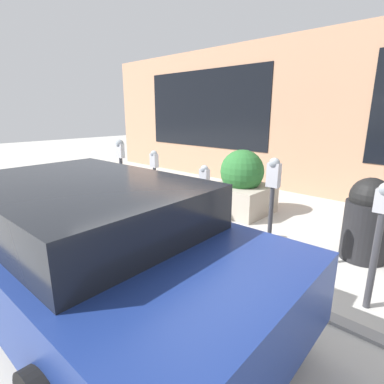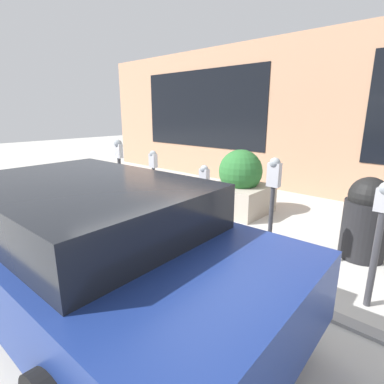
{
  "view_description": "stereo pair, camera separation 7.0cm",
  "coord_description": "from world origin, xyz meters",
  "px_view_note": "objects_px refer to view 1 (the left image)",
  "views": [
    {
      "loc": [
        -2.91,
        2.97,
        2.07
      ],
      "look_at": [
        0.0,
        -0.13,
        0.92
      ],
      "focal_mm": 28.0,
      "sensor_mm": 36.0,
      "label": 1
    },
    {
      "loc": [
        -2.85,
        3.01,
        2.07
      ],
      "look_at": [
        0.0,
        -0.13,
        0.92
      ],
      "focal_mm": 28.0,
      "sensor_mm": 36.0,
      "label": 2
    }
  ],
  "objects_px": {
    "parking_meter_fourth": "(155,176)",
    "planter_box": "(241,185)",
    "parking_meter_nearest": "(380,226)",
    "parking_meter_second": "(272,192)",
    "trash_bin": "(367,220)",
    "parking_meter_middle": "(204,195)",
    "parked_car_front": "(78,236)",
    "parking_meter_farthest": "(121,163)"
  },
  "relations": [
    {
      "from": "parking_meter_fourth",
      "to": "planter_box",
      "type": "height_order",
      "value": "parking_meter_fourth"
    },
    {
      "from": "parking_meter_nearest",
      "to": "planter_box",
      "type": "height_order",
      "value": "parking_meter_nearest"
    },
    {
      "from": "parking_meter_second",
      "to": "trash_bin",
      "type": "bearing_deg",
      "value": -124.43
    },
    {
      "from": "parking_meter_middle",
      "to": "planter_box",
      "type": "height_order",
      "value": "planter_box"
    },
    {
      "from": "planter_box",
      "to": "trash_bin",
      "type": "height_order",
      "value": "planter_box"
    },
    {
      "from": "parking_meter_second",
      "to": "parked_car_front",
      "type": "bearing_deg",
      "value": 59.02
    },
    {
      "from": "parking_meter_nearest",
      "to": "parking_meter_fourth",
      "type": "height_order",
      "value": "parking_meter_fourth"
    },
    {
      "from": "parking_meter_nearest",
      "to": "parking_meter_farthest",
      "type": "relative_size",
      "value": 0.92
    },
    {
      "from": "planter_box",
      "to": "trash_bin",
      "type": "bearing_deg",
      "value": 167.71
    },
    {
      "from": "parking_meter_nearest",
      "to": "parking_meter_middle",
      "type": "xyz_separation_m",
      "value": [
        2.36,
        -0.0,
        -0.13
      ]
    },
    {
      "from": "parking_meter_fourth",
      "to": "parking_meter_farthest",
      "type": "xyz_separation_m",
      "value": [
        1.08,
        -0.02,
        0.11
      ]
    },
    {
      "from": "parking_meter_fourth",
      "to": "parked_car_front",
      "type": "height_order",
      "value": "parking_meter_fourth"
    },
    {
      "from": "parking_meter_fourth",
      "to": "parking_meter_middle",
      "type": "bearing_deg",
      "value": -179.45
    },
    {
      "from": "parking_meter_middle",
      "to": "trash_bin",
      "type": "height_order",
      "value": "parking_meter_middle"
    },
    {
      "from": "parking_meter_second",
      "to": "parking_meter_middle",
      "type": "xyz_separation_m",
      "value": [
        1.16,
        -0.03,
        -0.27
      ]
    },
    {
      "from": "parking_meter_nearest",
      "to": "trash_bin",
      "type": "xyz_separation_m",
      "value": [
        0.36,
        -1.2,
        -0.34
      ]
    },
    {
      "from": "parking_meter_middle",
      "to": "parking_meter_fourth",
      "type": "bearing_deg",
      "value": 0.55
    },
    {
      "from": "parked_car_front",
      "to": "parking_meter_farthest",
      "type": "bearing_deg",
      "value": -44.95
    },
    {
      "from": "parking_meter_nearest",
      "to": "parking_meter_middle",
      "type": "height_order",
      "value": "parking_meter_nearest"
    },
    {
      "from": "parking_meter_nearest",
      "to": "trash_bin",
      "type": "distance_m",
      "value": 1.3
    },
    {
      "from": "parking_meter_middle",
      "to": "parking_meter_farthest",
      "type": "distance_m",
      "value": 2.26
    },
    {
      "from": "parking_meter_middle",
      "to": "trash_bin",
      "type": "relative_size",
      "value": 1.07
    },
    {
      "from": "parking_meter_second",
      "to": "parking_meter_farthest",
      "type": "height_order",
      "value": "parking_meter_farthest"
    },
    {
      "from": "parking_meter_farthest",
      "to": "planter_box",
      "type": "xyz_separation_m",
      "value": [
        -1.77,
        -1.73,
        -0.49
      ]
    },
    {
      "from": "parking_meter_nearest",
      "to": "parking_meter_fourth",
      "type": "xyz_separation_m",
      "value": [
        3.53,
        0.01,
        0.02
      ]
    },
    {
      "from": "parking_meter_farthest",
      "to": "parked_car_front",
      "type": "xyz_separation_m",
      "value": [
        -2.2,
        2.04,
        -0.31
      ]
    },
    {
      "from": "parking_meter_farthest",
      "to": "parked_car_front",
      "type": "relative_size",
      "value": 0.31
    },
    {
      "from": "parking_meter_nearest",
      "to": "trash_bin",
      "type": "height_order",
      "value": "parking_meter_nearest"
    },
    {
      "from": "parking_meter_middle",
      "to": "parking_meter_fourth",
      "type": "xyz_separation_m",
      "value": [
        1.17,
        0.01,
        0.14
      ]
    },
    {
      "from": "trash_bin",
      "to": "parking_meter_second",
      "type": "bearing_deg",
      "value": 55.57
    },
    {
      "from": "parking_meter_nearest",
      "to": "trash_bin",
      "type": "relative_size",
      "value": 1.17
    },
    {
      "from": "parking_meter_farthest",
      "to": "parking_meter_middle",
      "type": "bearing_deg",
      "value": 179.76
    },
    {
      "from": "parking_meter_second",
      "to": "parking_meter_fourth",
      "type": "bearing_deg",
      "value": -0.36
    },
    {
      "from": "parking_meter_nearest",
      "to": "parking_meter_farthest",
      "type": "bearing_deg",
      "value": -0.14
    },
    {
      "from": "parking_meter_fourth",
      "to": "parked_car_front",
      "type": "xyz_separation_m",
      "value": [
        -1.12,
        2.02,
        -0.2
      ]
    },
    {
      "from": "parking_meter_farthest",
      "to": "parked_car_front",
      "type": "bearing_deg",
      "value": 137.12
    },
    {
      "from": "parking_meter_farthest",
      "to": "trash_bin",
      "type": "distance_m",
      "value": 4.43
    },
    {
      "from": "parking_meter_fourth",
      "to": "parking_meter_farthest",
      "type": "distance_m",
      "value": 1.08
    },
    {
      "from": "parking_meter_nearest",
      "to": "trash_bin",
      "type": "bearing_deg",
      "value": -73.07
    },
    {
      "from": "parking_meter_farthest",
      "to": "trash_bin",
      "type": "relative_size",
      "value": 1.28
    },
    {
      "from": "parking_meter_second",
      "to": "planter_box",
      "type": "bearing_deg",
      "value": -47.13
    },
    {
      "from": "parking_meter_second",
      "to": "planter_box",
      "type": "distance_m",
      "value": 2.46
    }
  ]
}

